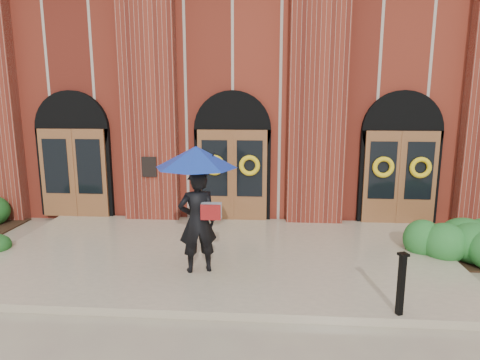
{
  "coord_description": "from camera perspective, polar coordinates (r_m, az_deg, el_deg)",
  "views": [
    {
      "loc": [
        1.06,
        -8.78,
        3.61
      ],
      "look_at": [
        0.34,
        1.0,
        1.62
      ],
      "focal_mm": 32.0,
      "sensor_mm": 36.0,
      "label": 1
    }
  ],
  "objects": [
    {
      "name": "landing",
      "position": [
        9.66,
        -2.41,
        -10.0
      ],
      "size": [
        10.0,
        5.3,
        0.15
      ],
      "primitive_type": "cube",
      "color": "tan",
      "rests_on": "ground"
    },
    {
      "name": "church_building",
      "position": [
        17.6,
        0.78,
        11.12
      ],
      "size": [
        16.2,
        12.53,
        7.0
      ],
      "color": "maroon",
      "rests_on": "ground"
    },
    {
      "name": "ground",
      "position": [
        9.55,
        -2.51,
        -10.75
      ],
      "size": [
        90.0,
        90.0,
        0.0
      ],
      "primitive_type": "plane",
      "color": "gray",
      "rests_on": "ground"
    },
    {
      "name": "man_with_umbrella",
      "position": [
        8.2,
        -5.75,
        -0.66
      ],
      "size": [
        1.97,
        1.97,
        2.49
      ],
      "rotation": [
        0.0,
        0.0,
        3.45
      ],
      "color": "black",
      "rests_on": "landing"
    },
    {
      "name": "hedge_wall_right",
      "position": [
        10.65,
        27.08,
        -7.35
      ],
      "size": [
        3.15,
        1.26,
        0.81
      ],
      "primitive_type": "ellipsoid",
      "color": "#215F24",
      "rests_on": "ground"
    },
    {
      "name": "metal_post",
      "position": [
        7.36,
        20.7,
        -12.69
      ],
      "size": [
        0.18,
        0.18,
        1.03
      ],
      "rotation": [
        0.0,
        0.0,
        0.37
      ],
      "color": "black",
      "rests_on": "landing"
    }
  ]
}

